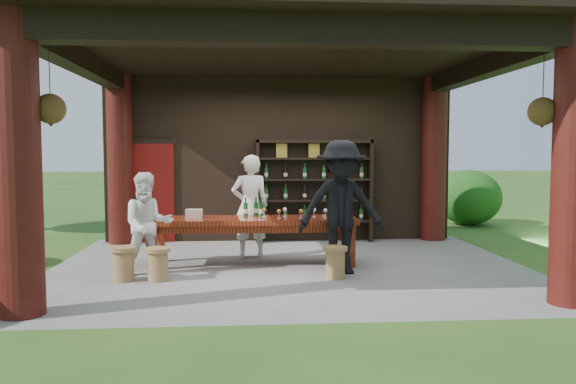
{
  "coord_description": "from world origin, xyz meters",
  "views": [
    {
      "loc": [
        -0.66,
        -8.68,
        1.79
      ],
      "look_at": [
        0.0,
        0.4,
        1.15
      ],
      "focal_mm": 35.0,
      "sensor_mm": 36.0,
      "label": 1
    }
  ],
  "objects": [
    {
      "name": "napkin_basket",
      "position": [
        -1.51,
        0.28,
        0.82
      ],
      "size": [
        0.26,
        0.18,
        0.14
      ],
      "primitive_type": "cube",
      "rotation": [
        0.0,
        0.0,
        -0.01
      ],
      "color": "#BF6672",
      "rests_on": "tasting_table"
    },
    {
      "name": "host",
      "position": [
        -0.62,
        0.88,
        0.88
      ],
      "size": [
        0.7,
        0.52,
        1.75
      ],
      "primitive_type": "imported",
      "rotation": [
        0.0,
        0.0,
        3.3
      ],
      "color": "white",
      "rests_on": "ground"
    },
    {
      "name": "shrubs",
      "position": [
        0.35,
        0.49,
        0.56
      ],
      "size": [
        19.56,
        9.3,
        1.36
      ],
      "color": "#194C14",
      "rests_on": "ground"
    },
    {
      "name": "ground",
      "position": [
        0.0,
        0.0,
        0.0
      ],
      "size": [
        90.0,
        90.0,
        0.0
      ],
      "primitive_type": "plane",
      "color": "#2D5119",
      "rests_on": "ground"
    },
    {
      "name": "guest_man",
      "position": [
        0.72,
        -0.53,
        0.99
      ],
      "size": [
        1.31,
        0.8,
        1.97
      ],
      "primitive_type": "imported",
      "rotation": [
        0.0,
        0.0,
        0.05
      ],
      "color": "black",
      "rests_on": "ground"
    },
    {
      "name": "table_glasses",
      "position": [
        0.1,
        0.25,
        0.82
      ],
      "size": [
        1.05,
        0.34,
        0.15
      ],
      "color": "silver",
      "rests_on": "tasting_table"
    },
    {
      "name": "stool_near_right",
      "position": [
        0.59,
        -0.85,
        0.24
      ],
      "size": [
        0.35,
        0.35,
        0.46
      ],
      "rotation": [
        0.0,
        0.0,
        0.25
      ],
      "color": "olive",
      "rests_on": "ground"
    },
    {
      "name": "stool_near_left",
      "position": [
        -1.92,
        -0.82,
        0.25
      ],
      "size": [
        0.35,
        0.35,
        0.47
      ],
      "rotation": [
        0.0,
        0.0,
        -0.09
      ],
      "color": "olive",
      "rests_on": "ground"
    },
    {
      "name": "wine_shelf",
      "position": [
        0.68,
        2.45,
        1.03
      ],
      "size": [
        2.32,
        0.35,
        2.04
      ],
      "color": "black",
      "rests_on": "ground"
    },
    {
      "name": "pavilion",
      "position": [
        -0.01,
        0.43,
        2.13
      ],
      "size": [
        7.5,
        6.0,
        3.6
      ],
      "color": "slate",
      "rests_on": "ground"
    },
    {
      "name": "tasting_table",
      "position": [
        -0.56,
        0.24,
        0.63
      ],
      "size": [
        3.29,
        0.88,
        0.75
      ],
      "rotation": [
        0.0,
        0.0,
        -0.01
      ],
      "color": "#56160C",
      "rests_on": "ground"
    },
    {
      "name": "trees",
      "position": [
        4.04,
        1.19,
        3.37
      ],
      "size": [
        21.08,
        9.7,
        4.8
      ],
      "color": "#3F2819",
      "rests_on": "ground"
    },
    {
      "name": "table_bottles",
      "position": [
        -0.55,
        0.53,
        0.9
      ],
      "size": [
        0.34,
        0.19,
        0.31
      ],
      "color": "#194C1E",
      "rests_on": "tasting_table"
    },
    {
      "name": "guest_woman",
      "position": [
        -2.1,
        -0.5,
        0.75
      ],
      "size": [
        0.86,
        0.75,
        1.51
      ],
      "primitive_type": "imported",
      "rotation": [
        0.0,
        0.0,
        0.28
      ],
      "color": "white",
      "rests_on": "ground"
    },
    {
      "name": "stool_far_left",
      "position": [
        -2.4,
        -0.8,
        0.25
      ],
      "size": [
        0.37,
        0.37,
        0.48
      ],
      "rotation": [
        0.0,
        0.0,
        -0.25
      ],
      "color": "olive",
      "rests_on": "ground"
    }
  ]
}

